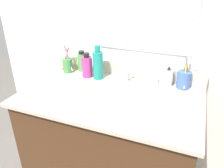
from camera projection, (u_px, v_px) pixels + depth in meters
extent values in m
cube|color=#4C2D19|center=(110.00, 151.00, 1.42)|extent=(0.97, 0.55, 0.77)
cube|color=beige|center=(110.00, 97.00, 1.25)|extent=(1.01, 0.60, 0.02)
cube|color=beige|center=(126.00, 69.00, 1.46)|extent=(1.01, 0.02, 0.09)
cube|color=white|center=(128.00, 91.00, 1.60)|extent=(2.11, 0.04, 1.30)
cube|color=#B2BCC6|center=(147.00, 5.00, 1.28)|extent=(0.60, 0.01, 0.56)
torus|color=white|center=(118.00, 94.00, 1.24)|extent=(0.38, 0.38, 0.02)
ellipsoid|color=white|center=(117.00, 101.00, 1.26)|extent=(0.33, 0.33, 0.11)
cylinder|color=#B2B5BA|center=(117.00, 107.00, 1.27)|extent=(0.04, 0.04, 0.01)
cube|color=silver|center=(128.00, 80.00, 1.40)|extent=(0.16, 0.05, 0.01)
cylinder|color=silver|center=(129.00, 75.00, 1.39)|extent=(0.02, 0.02, 0.06)
cylinder|color=silver|center=(127.00, 73.00, 1.34)|extent=(0.02, 0.09, 0.02)
cylinder|color=silver|center=(120.00, 75.00, 1.41)|extent=(0.03, 0.03, 0.04)
cylinder|color=silver|center=(137.00, 78.00, 1.37)|extent=(0.03, 0.03, 0.04)
cylinder|color=white|center=(168.00, 78.00, 1.32)|extent=(0.06, 0.06, 0.10)
cone|color=black|center=(169.00, 68.00, 1.30)|extent=(0.03, 0.03, 0.02)
cylinder|color=teal|center=(98.00, 66.00, 1.41)|extent=(0.06, 0.06, 0.18)
cylinder|color=teal|center=(98.00, 49.00, 1.36)|extent=(0.03, 0.03, 0.04)
cylinder|color=#4C9E4C|center=(82.00, 62.00, 1.54)|extent=(0.06, 0.06, 0.12)
cylinder|color=black|center=(81.00, 52.00, 1.50)|extent=(0.04, 0.04, 0.02)
cylinder|color=#D8338C|center=(87.00, 67.00, 1.44)|extent=(0.07, 0.07, 0.13)
cylinder|color=black|center=(86.00, 55.00, 1.41)|extent=(0.04, 0.04, 0.03)
cylinder|color=#3F66B7|center=(184.00, 80.00, 1.30)|extent=(0.08, 0.08, 0.10)
cylinder|color=#B23FBF|center=(187.00, 73.00, 1.28)|extent=(0.04, 0.01, 0.17)
cube|color=white|center=(192.00, 61.00, 1.24)|extent=(0.01, 0.02, 0.01)
cylinder|color=green|center=(183.00, 75.00, 1.27)|extent=(0.02, 0.04, 0.16)
cube|color=white|center=(183.00, 65.00, 1.24)|extent=(0.01, 0.02, 0.01)
cylinder|color=yellow|center=(185.00, 73.00, 1.26)|extent=(0.02, 0.06, 0.18)
cube|color=white|center=(188.00, 62.00, 1.21)|extent=(0.01, 0.02, 0.01)
cylinder|color=#D8333F|center=(188.00, 72.00, 1.27)|extent=(0.05, 0.01, 0.19)
cube|color=white|center=(194.00, 59.00, 1.23)|extent=(0.01, 0.02, 0.01)
cylinder|color=orange|center=(185.00, 73.00, 1.29)|extent=(0.01, 0.03, 0.17)
cube|color=white|center=(188.00, 60.00, 1.27)|extent=(0.01, 0.02, 0.01)
cylinder|color=#26B2B2|center=(186.00, 71.00, 1.29)|extent=(0.02, 0.04, 0.19)
cube|color=white|center=(189.00, 57.00, 1.27)|extent=(0.01, 0.02, 0.01)
cylinder|color=#3F8C47|center=(68.00, 65.00, 1.52)|extent=(0.07, 0.07, 0.09)
cylinder|color=white|center=(68.00, 59.00, 1.50)|extent=(0.06, 0.02, 0.16)
cube|color=white|center=(71.00, 51.00, 1.45)|extent=(0.01, 0.02, 0.01)
cylinder|color=#D8333F|center=(65.00, 59.00, 1.50)|extent=(0.06, 0.03, 0.16)
cube|color=white|center=(60.00, 50.00, 1.47)|extent=(0.01, 0.02, 0.01)
cylinder|color=#B23FBF|center=(68.00, 58.00, 1.49)|extent=(0.06, 0.02, 0.17)
cube|color=white|center=(71.00, 49.00, 1.45)|extent=(0.01, 0.02, 0.01)
cylinder|color=green|center=(67.00, 60.00, 1.49)|extent=(0.02, 0.05, 0.15)
cube|color=white|center=(66.00, 52.00, 1.45)|extent=(0.01, 0.02, 0.01)
cube|color=white|center=(153.00, 81.00, 1.38)|extent=(0.06, 0.04, 0.02)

